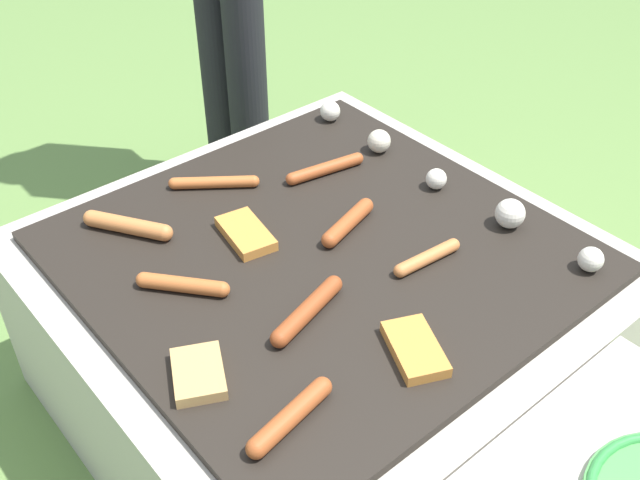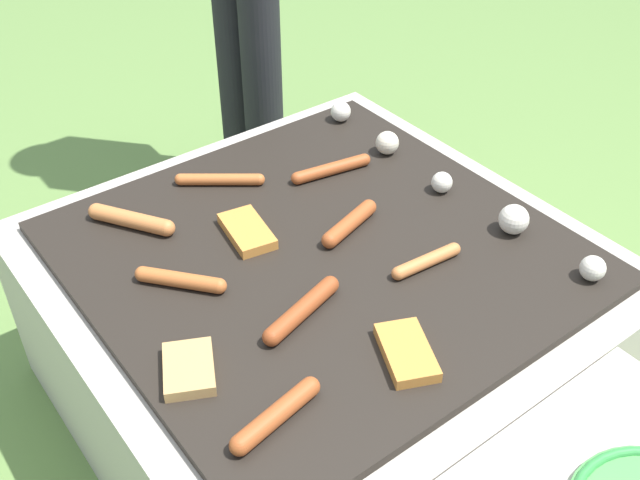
# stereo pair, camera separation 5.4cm
# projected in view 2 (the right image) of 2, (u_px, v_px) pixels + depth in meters

# --- Properties ---
(ground_plane) EXTENTS (14.00, 14.00, 0.00)m
(ground_plane) POSITION_uv_depth(u_px,v_px,m) (320.00, 399.00, 1.63)
(ground_plane) COLOR #608442
(grill) EXTENTS (0.94, 0.94, 0.42)m
(grill) POSITION_uv_depth(u_px,v_px,m) (320.00, 331.00, 1.50)
(grill) COLOR #B2AA9E
(grill) RESTS_ON ground_plane
(sausage_mid_left) EXTENTS (0.13, 0.12, 0.03)m
(sausage_mid_left) POSITION_uv_depth(u_px,v_px,m) (180.00, 280.00, 1.28)
(sausage_mid_left) COLOR #B7602D
(sausage_mid_left) RESTS_ON grill
(sausage_back_center) EXTENTS (0.05, 0.17, 0.03)m
(sausage_back_center) POSITION_uv_depth(u_px,v_px,m) (276.00, 415.00, 1.05)
(sausage_back_center) COLOR #A34C23
(sausage_back_center) RESTS_ON grill
(sausage_front_right) EXTENTS (0.03, 0.15, 0.02)m
(sausage_front_right) POSITION_uv_depth(u_px,v_px,m) (427.00, 261.00, 1.32)
(sausage_front_right) COLOR #C6753D
(sausage_front_right) RESTS_ON grill
(sausage_back_left) EXTENTS (0.07, 0.18, 0.03)m
(sausage_back_left) POSITION_uv_depth(u_px,v_px,m) (302.00, 310.00, 1.22)
(sausage_back_left) COLOR #93421E
(sausage_back_left) RESTS_ON grill
(sausage_back_right) EXTENTS (0.07, 0.15, 0.03)m
(sausage_back_right) POSITION_uv_depth(u_px,v_px,m) (350.00, 223.00, 1.41)
(sausage_back_right) COLOR #A34C23
(sausage_back_right) RESTS_ON grill
(sausage_front_center) EXTENTS (0.05, 0.18, 0.03)m
(sausage_front_center) POSITION_uv_depth(u_px,v_px,m) (331.00, 169.00, 1.56)
(sausage_front_center) COLOR #A34C23
(sausage_front_center) RESTS_ON grill
(sausage_mid_right) EXTENTS (0.16, 0.11, 0.03)m
(sausage_mid_right) POSITION_uv_depth(u_px,v_px,m) (131.00, 220.00, 1.41)
(sausage_mid_right) COLOR #C6753D
(sausage_mid_right) RESTS_ON grill
(sausage_front_left) EXTENTS (0.12, 0.15, 0.02)m
(sausage_front_left) POSITION_uv_depth(u_px,v_px,m) (220.00, 179.00, 1.53)
(sausage_front_left) COLOR #B7602D
(sausage_front_left) RESTS_ON grill
(bread_slice_left) EXTENTS (0.14, 0.12, 0.02)m
(bread_slice_left) POSITION_uv_depth(u_px,v_px,m) (407.00, 352.00, 1.15)
(bread_slice_left) COLOR #D18438
(bread_slice_left) RESTS_ON grill
(bread_slice_center) EXTENTS (0.14, 0.09, 0.02)m
(bread_slice_center) POSITION_uv_depth(u_px,v_px,m) (247.00, 231.00, 1.39)
(bread_slice_center) COLOR #D18438
(bread_slice_center) RESTS_ON grill
(bread_slice_right) EXTENTS (0.13, 0.11, 0.02)m
(bread_slice_right) POSITION_uv_depth(u_px,v_px,m) (189.00, 369.00, 1.13)
(bread_slice_right) COLOR tan
(bread_slice_right) RESTS_ON grill
(mushroom_row) EXTENTS (0.75, 0.06, 0.06)m
(mushroom_row) POSITION_uv_depth(u_px,v_px,m) (450.00, 181.00, 1.50)
(mushroom_row) COLOR silver
(mushroom_row) RESTS_ON grill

